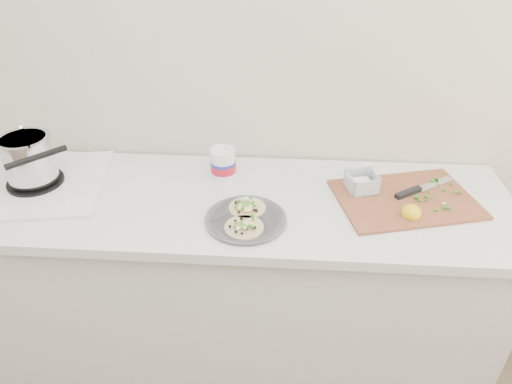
# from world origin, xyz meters

# --- Properties ---
(counter) EXTENTS (2.44, 0.66, 0.90)m
(counter) POSITION_xyz_m (0.00, 1.43, 0.45)
(counter) COLOR silver
(counter) RESTS_ON ground
(stove) EXTENTS (0.60, 0.57, 0.25)m
(stove) POSITION_xyz_m (-0.65, 1.45, 0.98)
(stove) COLOR silver
(stove) RESTS_ON counter
(taco_plate) EXTENTS (0.29, 0.29, 0.04)m
(taco_plate) POSITION_xyz_m (0.21, 1.27, 0.92)
(taco_plate) COLOR #535258
(taco_plate) RESTS_ON counter
(tub) EXTENTS (0.10, 0.10, 0.23)m
(tub) POSITION_xyz_m (0.09, 1.57, 0.97)
(tub) COLOR white
(tub) RESTS_ON counter
(cutboard) EXTENTS (0.58, 0.47, 0.08)m
(cutboard) POSITION_xyz_m (0.79, 1.45, 0.92)
(cutboard) COLOR brown
(cutboard) RESTS_ON counter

